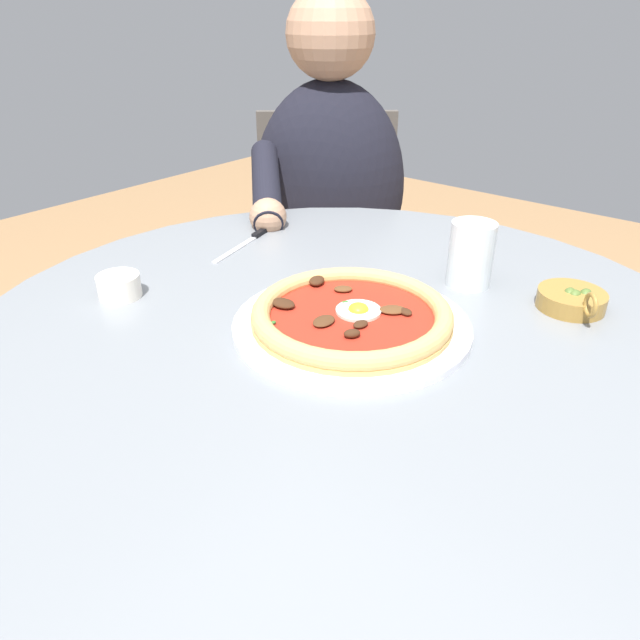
% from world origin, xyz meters
% --- Properties ---
extents(dining_table, '(1.01, 1.01, 0.71)m').
position_xyz_m(dining_table, '(0.00, 0.00, 0.59)').
color(dining_table, gray).
rests_on(dining_table, ground).
extents(pizza_on_plate, '(0.31, 0.31, 0.03)m').
position_xyz_m(pizza_on_plate, '(-0.01, 0.01, 0.73)').
color(pizza_on_plate, white).
rests_on(pizza_on_plate, dining_table).
extents(water_glass, '(0.07, 0.07, 0.10)m').
position_xyz_m(water_glass, '(-0.22, 0.07, 0.75)').
color(water_glass, silver).
rests_on(water_glass, dining_table).
extents(steak_knife, '(0.20, 0.06, 0.01)m').
position_xyz_m(steak_knife, '(-0.16, -0.32, 0.71)').
color(steak_knife, silver).
rests_on(steak_knife, dining_table).
extents(ramekin_capers, '(0.06, 0.06, 0.03)m').
position_xyz_m(ramekin_capers, '(0.14, -0.30, 0.73)').
color(ramekin_capers, white).
rests_on(ramekin_capers, dining_table).
extents(olive_pan, '(0.10, 0.09, 0.05)m').
position_xyz_m(olive_pan, '(-0.24, 0.22, 0.72)').
color(olive_pan, olive).
rests_on(olive_pan, dining_table).
extents(diner_person, '(0.58, 0.44, 1.12)m').
position_xyz_m(diner_person, '(-0.53, -0.45, 0.49)').
color(diner_person, '#282833').
rests_on(diner_person, ground).
extents(cafe_chair_diner, '(0.58, 0.58, 0.83)m').
position_xyz_m(cafe_chair_diner, '(-0.64, -0.53, 0.51)').
color(cafe_chair_diner, '#504A45').
rests_on(cafe_chair_diner, ground).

